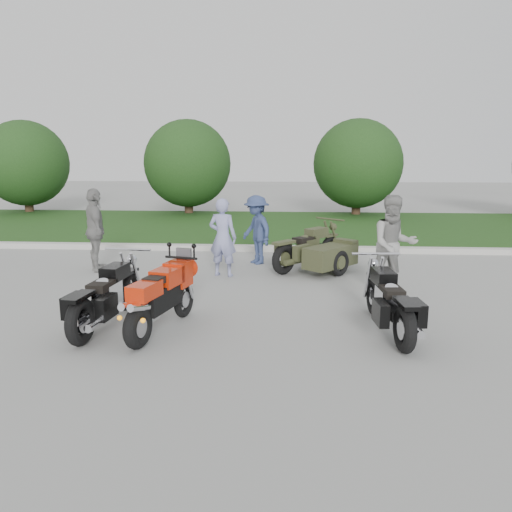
# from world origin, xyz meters

# --- Properties ---
(ground) EXTENTS (80.00, 80.00, 0.00)m
(ground) POSITION_xyz_m (0.00, 0.00, 0.00)
(ground) COLOR #989893
(ground) RESTS_ON ground
(curb) EXTENTS (60.00, 0.30, 0.15)m
(curb) POSITION_xyz_m (0.00, 6.00, 0.07)
(curb) COLOR #B9B6AE
(curb) RESTS_ON ground
(grass_strip) EXTENTS (60.00, 8.00, 0.14)m
(grass_strip) POSITION_xyz_m (0.00, 10.15, 0.07)
(grass_strip) COLOR #24501B
(grass_strip) RESTS_ON ground
(tree_far_left) EXTENTS (3.60, 3.60, 4.00)m
(tree_far_left) POSITION_xyz_m (-10.00, 13.50, 2.19)
(tree_far_left) COLOR #3F2B1C
(tree_far_left) RESTS_ON ground
(tree_mid_left) EXTENTS (3.60, 3.60, 4.00)m
(tree_mid_left) POSITION_xyz_m (-3.00, 13.50, 2.19)
(tree_mid_left) COLOR #3F2B1C
(tree_mid_left) RESTS_ON ground
(tree_mid_right) EXTENTS (3.60, 3.60, 4.00)m
(tree_mid_right) POSITION_xyz_m (4.00, 13.50, 2.19)
(tree_mid_right) COLOR #3F2B1C
(tree_mid_right) RESTS_ON ground
(sportbike_red) EXTENTS (0.69, 1.99, 0.96)m
(sportbike_red) POSITION_xyz_m (-0.59, -0.39, 0.56)
(sportbike_red) COLOR black
(sportbike_red) RESTS_ON ground
(cruiser_left) EXTENTS (0.47, 2.31, 0.89)m
(cruiser_left) POSITION_xyz_m (-1.49, -0.25, 0.45)
(cruiser_left) COLOR black
(cruiser_left) RESTS_ON ground
(cruiser_right) EXTENTS (0.49, 2.27, 0.87)m
(cruiser_right) POSITION_xyz_m (2.77, -0.22, 0.45)
(cruiser_right) COLOR black
(cruiser_right) RESTS_ON ground
(cruiser_sidecar) EXTENTS (1.96, 2.16, 0.91)m
(cruiser_sidecar) POSITION_xyz_m (1.96, 3.64, 0.43)
(cruiser_sidecar) COLOR black
(cruiser_sidecar) RESTS_ON ground
(person_stripe) EXTENTS (0.69, 0.54, 1.69)m
(person_stripe) POSITION_xyz_m (-0.15, 3.15, 0.84)
(person_stripe) COLOR #898DBA
(person_stripe) RESTS_ON ground
(person_grey) EXTENTS (0.98, 0.81, 1.86)m
(person_grey) POSITION_xyz_m (3.24, 2.06, 0.93)
(person_grey) COLOR gray
(person_grey) RESTS_ON ground
(person_denim) EXTENTS (1.11, 1.22, 1.64)m
(person_denim) POSITION_xyz_m (0.49, 4.44, 0.82)
(person_denim) COLOR navy
(person_denim) RESTS_ON ground
(person_back) EXTENTS (0.94, 1.17, 1.86)m
(person_back) POSITION_xyz_m (-3.04, 3.38, 0.93)
(person_back) COLOR gray
(person_back) RESTS_ON ground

